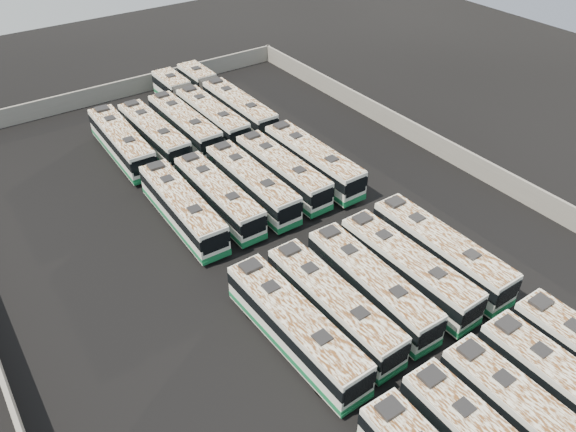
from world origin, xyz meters
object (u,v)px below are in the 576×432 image
(bus_midfront_left, at_px, (333,305))
(bus_midfront_center, at_px, (371,285))
(bus_midback_left, at_px, (218,196))
(bus_midback_center, at_px, (252,184))
(bus_back_far_right, at_px, (224,99))
(bus_midfront_far_right, at_px, (440,251))
(bus_midback_far_left, at_px, (182,208))
(bus_back_far_left, at_px, (122,142))
(bus_back_center, at_px, (185,125))
(bus_back_right, at_px, (198,107))
(bus_midfront_right, at_px, (407,268))
(bus_midback_far_right, at_px, (313,161))
(bus_front_right, at_px, (574,396))
(bus_midback_right, at_px, (282,171))
(bus_midfront_far_left, at_px, (295,327))
(bus_back_left, at_px, (154,134))
(bus_front_center, at_px, (538,428))

(bus_midfront_left, height_order, bus_midfront_center, bus_midfront_left)
(bus_midback_left, height_order, bus_midback_center, bus_midback_center)
(bus_midback_left, distance_m, bus_back_far_right, 20.45)
(bus_midfront_far_right, height_order, bus_midback_far_left, bus_midfront_far_right)
(bus_back_far_left, xyz_separation_m, bus_back_center, (7.08, -0.23, -0.02))
(bus_back_far_right, bearing_deg, bus_midback_far_left, -129.13)
(bus_midback_far_left, bearing_deg, bus_midfront_left, -76.83)
(bus_midback_center, distance_m, bus_back_far_right, 18.90)
(bus_midfront_left, bearing_deg, bus_back_right, 77.41)
(bus_midfront_right, relative_size, bus_midback_far_right, 0.97)
(bus_midfront_right, bearing_deg, bus_front_right, -91.02)
(bus_back_far_left, bearing_deg, bus_back_center, -0.44)
(bus_back_far_left, bearing_deg, bus_midback_far_right, -44.24)
(bus_midback_right, bearing_deg, bus_midback_left, -179.46)
(bus_midfront_far_left, xyz_separation_m, bus_back_right, (10.41, 34.04, -0.07))
(bus_midfront_left, relative_size, bus_midfront_center, 1.01)
(bus_midback_left, xyz_separation_m, bus_midback_right, (7.06, 0.18, 0.03))
(bus_midback_far_left, bearing_deg, bus_front_right, -69.62)
(bus_midfront_far_left, relative_size, bus_back_right, 0.67)
(bus_midfront_right, height_order, bus_midback_center, bus_midback_center)
(bus_midfront_far_right, relative_size, bus_back_left, 1.02)
(bus_back_far_left, height_order, bus_back_right, bus_back_far_left)
(bus_back_left, bearing_deg, bus_front_center, -86.90)
(bus_midfront_far_right, distance_m, bus_back_far_left, 34.00)
(bus_midfront_right, distance_m, bus_midback_left, 18.10)
(bus_back_far_left, bearing_deg, bus_midfront_center, -75.75)
(bus_front_center, relative_size, bus_front_right, 1.00)
(bus_midback_far_left, distance_m, bus_back_right, 20.17)
(bus_back_left, bearing_deg, bus_midfront_right, -78.60)
(bus_midfront_center, height_order, bus_midback_right, bus_midback_right)
(bus_back_far_left, bearing_deg, bus_back_far_right, 14.34)
(bus_front_center, relative_size, bus_midfront_center, 1.01)
(bus_midback_center, height_order, bus_back_left, bus_midback_center)
(bus_back_left, relative_size, bus_back_right, 0.65)
(bus_front_right, height_order, bus_back_far_right, bus_back_far_right)
(bus_midback_far_left, distance_m, bus_midback_far_right, 14.05)
(bus_midback_center, distance_m, bus_midback_far_right, 7.06)
(bus_front_center, bearing_deg, bus_back_right, 85.37)
(bus_back_left, bearing_deg, bus_midback_center, -77.56)
(bus_front_right, xyz_separation_m, bus_back_right, (-0.10, 47.89, -0.01))
(bus_front_right, distance_m, bus_midfront_far_left, 17.39)
(bus_back_right, bearing_deg, bus_midfront_right, -90.47)
(bus_midback_center, xyz_separation_m, bus_back_far_left, (-6.94, 14.32, 0.04))
(bus_midfront_far_left, xyz_separation_m, bus_back_left, (3.48, 30.74, -0.06))
(bus_midback_center, bearing_deg, bus_midback_far_right, -0.25)
(bus_midback_right, bearing_deg, bus_midfront_right, -91.13)
(bus_midback_far_left, height_order, bus_back_right, bus_midback_far_left)
(bus_back_right, bearing_deg, bus_midfront_center, -96.28)
(bus_midback_far_right, relative_size, bus_back_far_right, 0.66)
(bus_front_right, distance_m, bus_midfront_far_right, 14.28)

